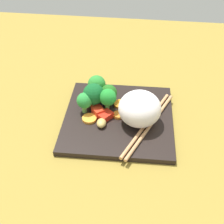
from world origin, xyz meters
TOP-DOWN VIEW (x-y plane):
  - ground_plane at (0.00, 0.00)cm, footprint 110.00×110.00cm
  - square_plate at (0.00, 0.00)cm, footprint 23.98×23.98cm
  - rice_mound at (-4.45, 1.29)cm, footprint 12.02×12.01cm
  - broccoli_floret_0 at (7.44, -0.59)cm, footprint 3.48×3.48cm
  - broccoli_floret_1 at (2.52, -1.42)cm, footprint 3.70×3.70cm
  - broccoli_floret_2 at (2.79, -4.67)cm, footprint 3.76×3.76cm
  - broccoli_floret_3 at (5.78, -6.52)cm, footprint 4.08×4.08cm
  - broccoli_floret_4 at (5.74, -2.28)cm, footprint 4.69×4.69cm
  - carrot_slice_0 at (0.22, -3.75)cm, footprint 4.13×4.13cm
  - carrot_slice_1 at (0.49, -0.41)cm, footprint 3.11×3.11cm
  - carrot_slice_2 at (6.08, 1.95)cm, footprint 4.36×4.36cm
  - pepper_chunk_0 at (7.16, -3.62)cm, footprint 2.83×2.52cm
  - pepper_chunk_1 at (4.49, -0.12)cm, footprint 3.21×3.30cm
  - pepper_chunk_2 at (2.74, 0.96)cm, footprint 3.65×3.78cm
  - chicken_piece_1 at (3.24, 3.50)cm, footprint 2.03×2.66cm
  - chopstick_pair at (-6.57, 2.16)cm, footprint 10.41×21.33cm

SIDE VIEW (x-z plane):
  - ground_plane at x=0.00cm, z-range -2.00..0.00cm
  - square_plate at x=0.00cm, z-range 0.00..1.22cm
  - carrot_slice_2 at x=6.08cm, z-range 1.22..1.82cm
  - carrot_slice_0 at x=0.22cm, z-range 1.22..1.83cm
  - carrot_slice_1 at x=0.49cm, z-range 1.22..1.86cm
  - chopstick_pair at x=-6.57cm, z-range 1.22..1.93cm
  - pepper_chunk_2 at x=2.74cm, z-range 1.22..2.56cm
  - chicken_piece_1 at x=3.24cm, z-range 1.22..2.75cm
  - pepper_chunk_1 at x=4.49cm, z-range 1.22..2.98cm
  - pepper_chunk_0 at x=7.16cm, z-range 1.22..3.52cm
  - broccoli_floret_2 at x=2.79cm, z-range 1.41..6.01cm
  - broccoli_floret_0 at x=7.44cm, z-range 1.79..6.68cm
  - broccoli_floret_3 at x=5.78cm, z-range 1.72..7.21cm
  - rice_mound at x=-4.45cm, z-range 1.22..8.44cm
  - broccoli_floret_4 at x=5.74cm, z-range 1.82..7.97cm
  - broccoli_floret_1 at x=2.52cm, z-range 2.03..7.77cm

